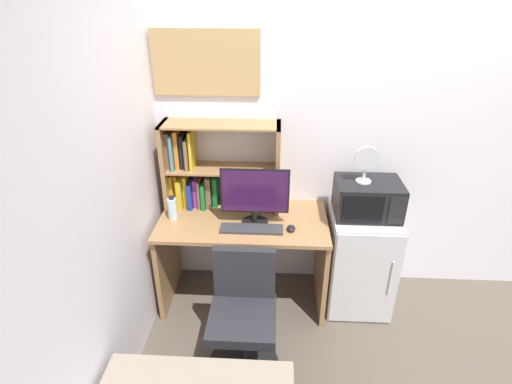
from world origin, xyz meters
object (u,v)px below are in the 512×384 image
(water_bottle, at_px, (172,209))
(monitor, at_px, (255,195))
(hutch_bookshelf, at_px, (203,169))
(desk_fan, at_px, (366,162))
(mini_fridge, at_px, (359,259))
(wall_corkboard, at_px, (206,63))
(desk_chair, at_px, (243,322))
(microwave, at_px, (368,198))
(computer_mouse, at_px, (291,228))
(keyboard, at_px, (252,229))

(water_bottle, bearing_deg, monitor, -2.77)
(hutch_bookshelf, distance_m, desk_fan, 1.22)
(desk_fan, bearing_deg, mini_fridge, 3.26)
(water_bottle, xyz_separation_m, wall_corkboard, (0.25, 0.35, 1.00))
(desk_fan, bearing_deg, desk_chair, -140.30)
(monitor, distance_m, desk_fan, 0.82)
(microwave, bearing_deg, water_bottle, -177.86)
(computer_mouse, bearing_deg, mini_fridge, 16.78)
(microwave, relative_size, wall_corkboard, 0.60)
(desk_chair, bearing_deg, microwave, 38.37)
(keyboard, height_order, computer_mouse, computer_mouse)
(desk_fan, relative_size, wall_corkboard, 0.35)
(hutch_bookshelf, height_order, keyboard, hutch_bookshelf)
(computer_mouse, bearing_deg, hutch_bookshelf, 152.70)
(desk_chair, bearing_deg, mini_fridge, 38.24)
(water_bottle, height_order, wall_corkboard, wall_corkboard)
(keyboard, height_order, water_bottle, water_bottle)
(monitor, xyz_separation_m, desk_chair, (-0.04, -0.60, -0.63))
(computer_mouse, relative_size, microwave, 0.18)
(desk_fan, bearing_deg, hutch_bookshelf, 171.06)
(desk_chair, bearing_deg, hutch_bookshelf, 113.37)
(desk_chair, bearing_deg, wall_corkboard, 108.61)
(hutch_bookshelf, height_order, monitor, hutch_bookshelf)
(water_bottle, distance_m, wall_corkboard, 1.09)
(computer_mouse, relative_size, wall_corkboard, 0.11)
(monitor, bearing_deg, keyboard, -100.50)
(water_bottle, bearing_deg, microwave, 2.14)
(water_bottle, bearing_deg, keyboard, -12.03)
(mini_fridge, height_order, desk_chair, desk_chair)
(mini_fridge, bearing_deg, water_bottle, -177.98)
(desk_fan, distance_m, desk_chair, 1.37)
(hutch_bookshelf, distance_m, microwave, 1.26)
(desk_fan, bearing_deg, water_bottle, -178.03)
(mini_fridge, bearing_deg, keyboard, -167.96)
(keyboard, bearing_deg, water_bottle, 167.97)
(mini_fridge, relative_size, desk_fan, 3.03)
(keyboard, relative_size, desk_chair, 0.53)
(keyboard, relative_size, water_bottle, 2.37)
(hutch_bookshelf, relative_size, keyboard, 1.96)
(computer_mouse, height_order, desk_chair, desk_chair)
(wall_corkboard, bearing_deg, water_bottle, -125.84)
(monitor, bearing_deg, water_bottle, 177.23)
(hutch_bookshelf, relative_size, microwave, 1.89)
(computer_mouse, xyz_separation_m, desk_chair, (-0.31, -0.51, -0.41))
(desk_fan, bearing_deg, microwave, 6.87)
(mini_fridge, relative_size, desk_chair, 0.96)
(hutch_bookshelf, height_order, desk_chair, hutch_bookshelf)
(water_bottle, height_order, desk_fan, desk_fan)
(monitor, distance_m, water_bottle, 0.64)
(computer_mouse, distance_m, water_bottle, 0.90)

